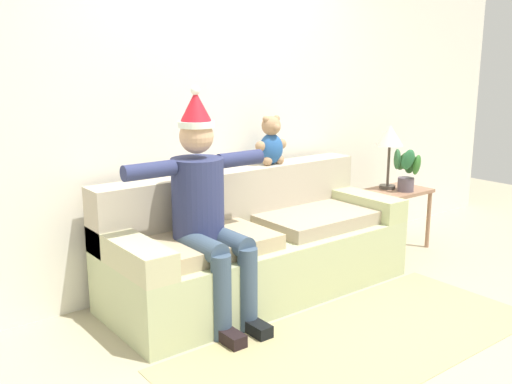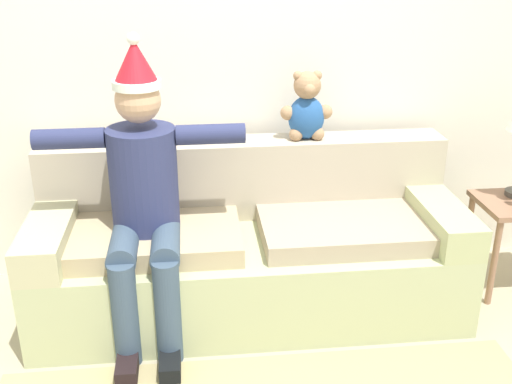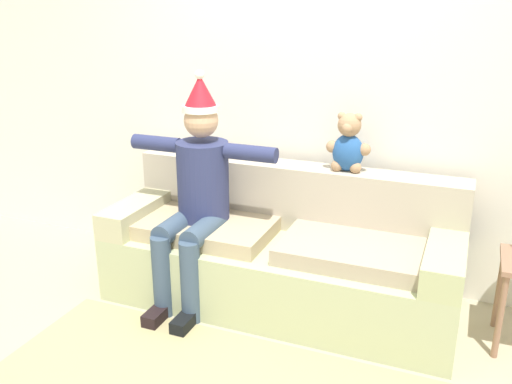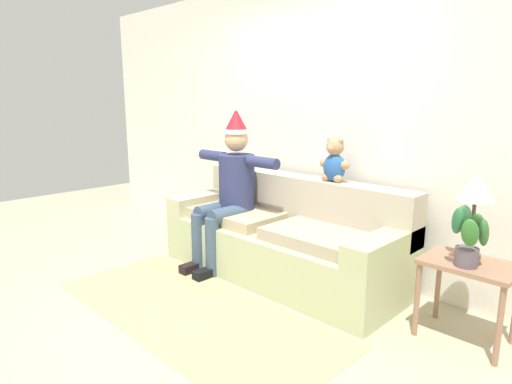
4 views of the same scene
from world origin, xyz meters
TOP-DOWN VIEW (x-y plane):
  - back_wall at (0.00, 1.55)m, footprint 7.00×0.10m
  - couch at (0.00, 1.05)m, footprint 2.26×0.85m
  - person_seated at (-0.53, 0.88)m, footprint 1.02×0.77m
  - teddy_bear at (0.35, 1.30)m, footprint 0.29×0.17m

SIDE VIEW (x-z plane):
  - couch at x=0.00m, z-range -0.10..0.78m
  - person_seated at x=-0.53m, z-range 0.01..1.52m
  - teddy_bear at x=0.35m, z-range 0.85..1.24m
  - back_wall at x=0.00m, z-range 0.00..2.70m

